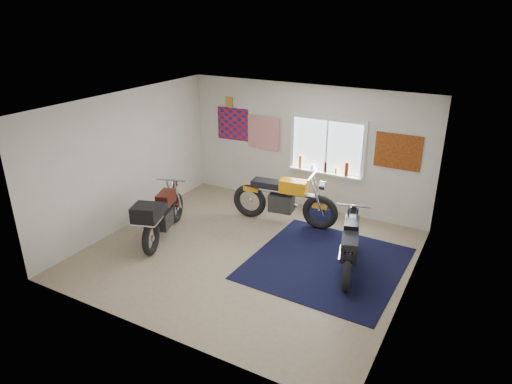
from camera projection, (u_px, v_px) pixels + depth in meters
The scene contains 10 objects.
ground at pixel (248, 253), 8.31m from camera, with size 5.50×5.50×0.00m, color #9E896B.
room_shell at pixel (248, 168), 7.68m from camera, with size 5.50×5.50×5.50m.
navy_rug at pixel (326, 263), 7.98m from camera, with size 2.50×2.60×0.01m, color black.
window_assembly at pixel (327, 150), 9.56m from camera, with size 1.66×0.17×1.26m.
oil_bottles at pixel (328, 167), 9.60m from camera, with size 1.12×0.09×0.30m.
flag_display at pixel (229, 102), 10.34m from camera, with size 1.60×0.10×1.17m.
triumph_poster at pixel (398, 152), 8.85m from camera, with size 0.90×0.03×0.70m, color #A54C14.
yellow_triumph at pixel (284, 200), 9.31m from camera, with size 2.26×0.68×1.14m.
black_chrome_bike at pixel (350, 246), 7.68m from camera, with size 0.72×1.87×0.98m.
maroon_tourer at pixel (160, 215), 8.58m from camera, with size 0.98×1.95×1.01m.
Camera 1 is at (3.63, -6.28, 4.20)m, focal length 32.00 mm.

